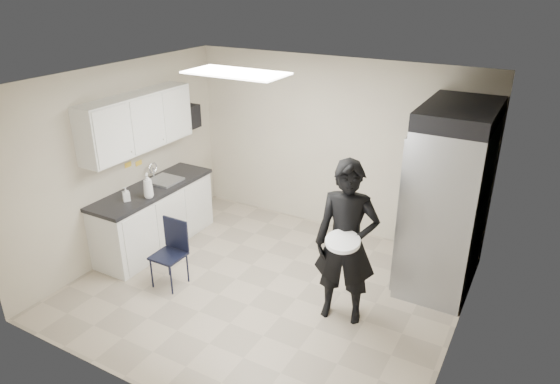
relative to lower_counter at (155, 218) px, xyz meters
The scene contains 21 objects.
floor 2.01m from the lower_counter, ahead, with size 4.50×4.50×0.00m, color #A0927E.
ceiling 2.92m from the lower_counter, ahead, with size 4.50×4.50×0.00m, color silver.
back_wall 2.79m from the lower_counter, 42.71° to the left, with size 4.50×4.50×0.00m, color #C0B89E.
left_wall 0.94m from the lower_counter, 146.31° to the right, with size 4.00×4.00×0.00m, color #C0B89E.
right_wall 4.29m from the lower_counter, ahead, with size 4.00×4.00×0.00m, color #C0B89E.
ceiling_panel 2.54m from the lower_counter, ahead, with size 1.20×0.60×0.02m, color white.
lower_counter is the anchor object (origin of this frame).
countertop 0.46m from the lower_counter, 90.00° to the left, with size 0.64×1.95×0.05m, color black.
sink 0.51m from the lower_counter, 85.43° to the left, with size 0.42×0.40×0.14m, color gray.
faucet 0.67m from the lower_counter, 125.75° to the left, with size 0.02×0.02×0.24m, color silver.
upper_cabinets 1.40m from the lower_counter, behind, with size 0.35×1.80×0.75m, color silver.
towel_dispenser 1.67m from the lower_counter, 99.38° to the left, with size 0.22×0.30×0.35m, color black.
notice_sticker_left 0.85m from the lower_counter, 161.21° to the right, with size 0.00×0.12×0.07m, color yellow.
notice_sticker_right 0.81m from the lower_counter, 161.21° to the left, with size 0.00×0.12×0.07m, color yellow.
commercial_fridge 3.98m from the lower_counter, 15.88° to the left, with size 0.80×1.35×2.10m, color gray.
fridge_compressor 4.31m from the lower_counter, 15.88° to the left, with size 0.80×1.35×0.20m, color black.
folding_chair 1.11m from the lower_counter, 39.52° to the right, with size 0.37×0.37×0.83m, color black.
man_tuxedo 3.05m from the lower_counter, ahead, with size 0.69×0.46×1.90m, color black.
bucket_lid 3.16m from the lower_counter, ahead, with size 0.36×0.36×0.05m, color white.
soap_bottle_a 0.74m from the lower_counter, 52.54° to the right, with size 0.13×0.13×0.34m, color silver.
soap_bottle_b 0.77m from the lower_counter, 86.05° to the right, with size 0.09×0.09×0.19m, color #B9B6C3.
Camera 1 is at (2.73, -4.50, 3.63)m, focal length 32.00 mm.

